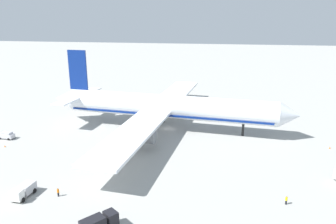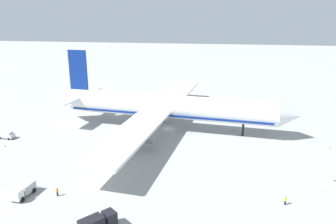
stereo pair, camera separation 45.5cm
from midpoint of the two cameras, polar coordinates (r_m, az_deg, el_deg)
ground_plane at (r=98.10m, az=0.25°, el=-2.92°), size 600.00×600.00×0.00m
airliner at (r=96.34m, az=-0.47°, el=0.90°), size 74.95×82.53×22.62m
service_truck_0 at (r=54.96m, az=-12.03°, el=-18.50°), size 5.44×6.00×2.78m
service_truck_3 at (r=68.44m, az=-23.96°, el=-12.39°), size 2.83×5.38×2.35m
service_van at (r=100.50m, az=-26.31°, el=-3.61°), size 4.47×2.38×1.97m
baggage_cart_0 at (r=142.79m, az=-13.28°, el=3.20°), size 2.96×2.13×1.32m
ground_worker_0 at (r=64.31m, az=20.06°, el=-14.36°), size 0.46×0.46×1.64m
ground_worker_1 at (r=66.44m, az=-18.63°, el=-13.12°), size 0.56×0.56×1.69m
traffic_cone_1 at (r=93.33m, az=26.62°, el=-5.65°), size 0.36×0.36×0.55m
traffic_cone_2 at (r=94.79m, az=-26.53°, el=-5.30°), size 0.36×0.36×0.55m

